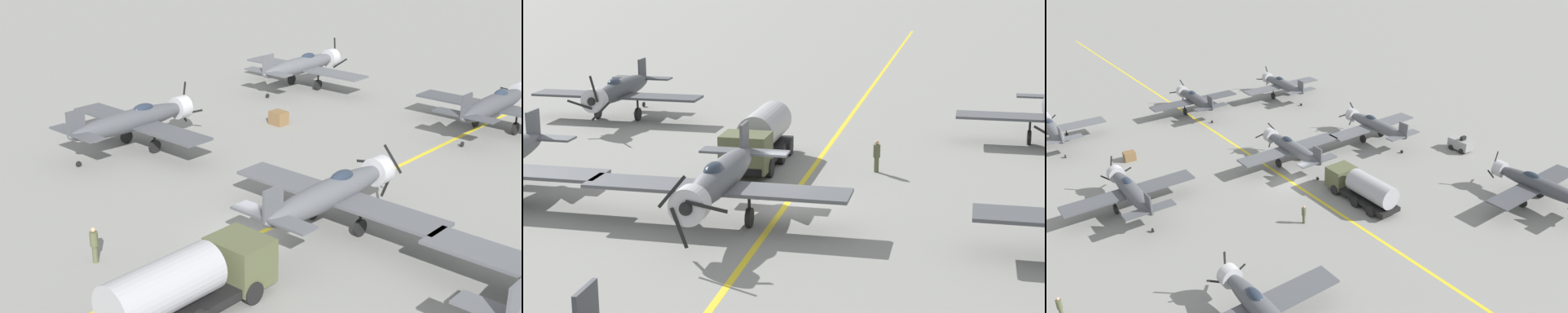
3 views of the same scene
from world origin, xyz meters
The scene contains 15 objects.
ground_plane centered at (0.00, 0.00, 0.00)m, with size 400.00×400.00×0.00m, color gray.
taxiway_stripe centered at (0.00, 0.00, 0.00)m, with size 0.30×160.00×0.01m, color yellow.
airplane_far_left centered at (-16.89, 24.71, 2.01)m, with size 12.00×9.98×3.80m.
airplane_mid_left centered at (-14.73, 4.61, 2.01)m, with size 12.00×9.98×3.78m.
airplane_mid_center centered at (2.39, 3.48, 2.01)m, with size 12.00×9.98×3.65m.
airplane_far_center centered at (1.15, 24.23, 2.01)m, with size 12.00×9.98×3.65m.
airplane_mid_right centered at (14.12, 2.82, 2.01)m, with size 12.00×9.98×3.65m.
airplane_near_left centered at (-13.53, -15.49, 2.01)m, with size 12.00×9.98×3.80m.
airplane_near_right centered at (15.82, -17.08, 2.01)m, with size 12.00×9.98×3.76m.
airplane_far_right centered at (14.39, 22.54, 2.01)m, with size 12.00×9.98×3.75m.
fuel_tanker centered at (3.10, -6.84, 1.51)m, with size 2.68×8.00×2.98m.
tow_tractor centered at (20.07, -5.22, 0.79)m, with size 1.57×2.60×1.79m.
ground_crew_walking centered at (-3.54, -6.68, 0.96)m, with size 0.38×0.38×1.77m.
ground_crew_inspecting centered at (-23.57, -6.14, 0.94)m, with size 0.37×0.37×1.72m.
supply_crate_by_tanker centered at (-11.34, 15.17, 0.50)m, with size 1.20×1.00×1.00m, color brown.
Camera 3 is at (-26.22, -37.14, 24.67)m, focal length 35.00 mm.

